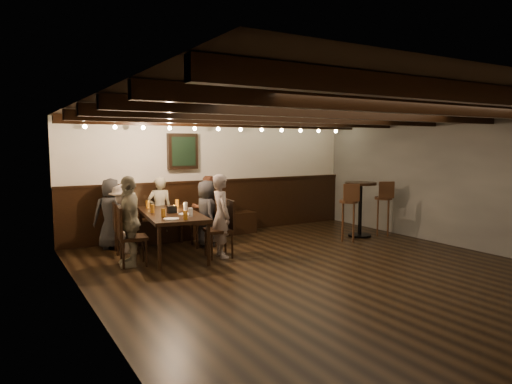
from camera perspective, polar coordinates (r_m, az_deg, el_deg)
room at (r=8.51m, az=-2.93°, el=0.46°), size 7.00×7.00×7.00m
dining_table at (r=7.91m, az=-10.54°, el=-2.98°), size 1.15×2.06×0.73m
chair_left_near at (r=8.31m, az=-16.02°, el=-5.49°), size 0.46×0.46×0.89m
chair_left_far at (r=7.43m, az=-15.23°, el=-6.72°), size 0.48×0.48×0.93m
chair_right_near at (r=8.57m, az=-6.40°, el=-4.76°), size 0.50×0.50×0.97m
chair_right_far at (r=7.73m, az=-4.53°, el=-5.96°), size 0.50×0.50×0.96m
person_bench_left at (r=8.67m, az=-17.62°, el=-2.57°), size 0.68×0.49×1.29m
person_bench_centre at (r=8.93m, az=-11.94°, el=-2.20°), size 0.51×0.37×1.28m
person_bench_right at (r=8.99m, az=-6.12°, el=-2.04°), size 0.68×0.57×1.28m
person_left_near at (r=8.24m, az=-16.30°, el=-3.26°), size 0.55×0.83×1.20m
person_left_far at (r=7.34m, az=-15.56°, el=-3.52°), size 0.46×0.87×1.41m
person_right_near at (r=8.53m, az=-6.23°, el=-2.66°), size 0.47×0.65×1.23m
person_right_far at (r=7.67m, az=-4.35°, el=-2.98°), size 0.40×0.55×1.40m
pint_a at (r=8.52m, az=-13.38°, el=-1.51°), size 0.07×0.07×0.14m
pint_b at (r=8.57m, az=-9.83°, el=-1.39°), size 0.07×0.07×0.14m
pint_c at (r=7.93m, az=-12.83°, el=-2.05°), size 0.07×0.07×0.14m
pint_d at (r=8.15m, az=-8.79°, el=-1.76°), size 0.07×0.07×0.14m
pint_e at (r=7.41m, az=-11.50°, el=-2.58°), size 0.07×0.07×0.14m
pint_f at (r=7.40m, az=-8.16°, el=-2.53°), size 0.07×0.07×0.14m
pint_g at (r=7.13m, az=-8.83°, el=-2.87°), size 0.07×0.07×0.14m
plate_near at (r=7.19m, az=-10.56°, el=-3.32°), size 0.24×0.24×0.01m
plate_far at (r=7.65m, az=-8.76°, el=-2.74°), size 0.24×0.24×0.01m
condiment_caddy at (r=7.84m, az=-10.48°, el=-2.16°), size 0.15×0.10×0.12m
candle at (r=8.21m, az=-10.17°, el=-2.04°), size 0.05×0.05×0.05m
high_top_table at (r=9.56m, az=12.91°, el=-1.10°), size 0.63×0.63×1.12m
bar_stool_left at (r=9.12m, az=11.47°, el=-3.40°), size 0.40×0.41×1.14m
bar_stool_right at (r=9.84m, az=15.60°, el=-2.81°), size 0.40×0.42×1.14m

